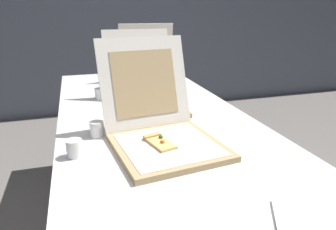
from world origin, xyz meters
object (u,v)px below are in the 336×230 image
at_px(pizza_box_front, 162,131).
at_px(cup_white_near_center, 97,129).
at_px(pizza_box_back, 149,75).
at_px(table, 154,125).
at_px(cup_white_far, 100,94).
at_px(cup_white_near_left, 74,148).
at_px(napkin_pile, 304,221).
at_px(pizza_box_middle, 144,96).

relative_size(pizza_box_front, cup_white_near_center, 8.39).
distance_m(pizza_box_front, pizza_box_back, 1.01).
xyz_separation_m(table, cup_white_far, (-0.22, 0.37, 0.08)).
bearing_deg(cup_white_near_left, cup_white_near_center, 60.42).
distance_m(cup_white_far, napkin_pile, 1.28).
relative_size(table, cup_white_near_left, 34.62).
bearing_deg(pizza_box_middle, cup_white_far, 138.44).
bearing_deg(pizza_box_back, table, -97.50).
relative_size(pizza_box_middle, cup_white_far, 8.10).
relative_size(cup_white_near_center, cup_white_near_left, 1.00).
distance_m(cup_white_near_left, napkin_pile, 0.74).
xyz_separation_m(pizza_box_front, cup_white_far, (-0.17, 0.69, -0.02)).
xyz_separation_m(table, napkin_pile, (0.16, -0.85, 0.05)).
height_order(pizza_box_front, cup_white_near_center, pizza_box_front).
relative_size(pizza_box_middle, cup_white_near_center, 8.10).
height_order(pizza_box_back, napkin_pile, pizza_box_back).
distance_m(table, pizza_box_middle, 0.20).
distance_m(pizza_box_front, cup_white_far, 0.71).
relative_size(pizza_box_back, cup_white_near_center, 6.42).
bearing_deg(cup_white_near_left, table, 41.22).
xyz_separation_m(pizza_box_back, cup_white_far, (-0.36, -0.30, -0.03)).
xyz_separation_m(table, pizza_box_middle, (-0.01, 0.17, 0.10)).
distance_m(table, napkin_pile, 0.86).
relative_size(pizza_box_front, cup_white_far, 8.39).
relative_size(pizza_box_middle, napkin_pile, 2.68).
height_order(cup_white_far, napkin_pile, cup_white_far).
relative_size(cup_white_near_left, napkin_pile, 0.33).
distance_m(pizza_box_front, pizza_box_middle, 0.49).
xyz_separation_m(table, cup_white_near_left, (-0.37, -0.32, 0.08)).
relative_size(cup_white_near_left, cup_white_far, 1.00).
height_order(pizza_box_middle, cup_white_near_left, pizza_box_middle).
distance_m(cup_white_near_center, cup_white_near_left, 0.18).
relative_size(pizza_box_back, cup_white_far, 6.42).
bearing_deg(cup_white_near_left, napkin_pile, -44.99).
xyz_separation_m(pizza_box_middle, cup_white_near_center, (-0.27, -0.34, -0.02)).
relative_size(table, cup_white_near_center, 34.62).
bearing_deg(cup_white_near_center, napkin_pile, -57.45).
xyz_separation_m(cup_white_near_center, cup_white_far, (0.06, 0.54, 0.00)).
distance_m(cup_white_near_left, cup_white_far, 0.71).
bearing_deg(napkin_pile, pizza_box_back, 90.62).
bearing_deg(cup_white_near_center, table, 30.64).
distance_m(table, pizza_box_back, 0.70).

